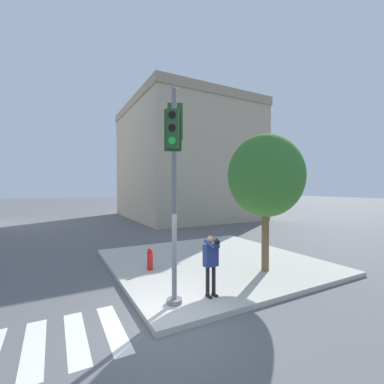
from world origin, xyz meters
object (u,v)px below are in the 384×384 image
Objects in this scene: person_photographer at (211,260)px; fire_hydrant at (150,259)px; street_tree at (266,176)px; traffic_signal_pole at (174,162)px.

fire_hydrant is at bearing 103.86° from person_photographer.
street_tree is at bearing 17.26° from person_photographer.
traffic_signal_pole is at bearing -96.76° from fire_hydrant.
traffic_signal_pole is 7.03× the size of fire_hydrant.
person_photographer is at bearing -4.28° from traffic_signal_pole.
person_photographer is 2.11× the size of fire_hydrant.
traffic_signal_pole is 4.11m from street_tree.
traffic_signal_pole reaches higher than street_tree.
street_tree reaches higher than fire_hydrant.
traffic_signal_pole is 2.89m from person_photographer.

